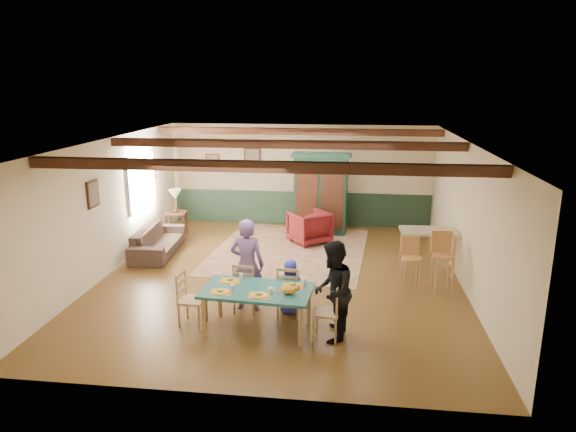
# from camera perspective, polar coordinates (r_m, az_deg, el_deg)

# --- Properties ---
(floor) EXTENTS (8.00, 8.00, 0.00)m
(floor) POSITION_cam_1_polar(r_m,az_deg,el_deg) (10.32, -0.82, -6.84)
(floor) COLOR #503416
(floor) RESTS_ON ground
(wall_back) EXTENTS (7.00, 0.02, 2.70)m
(wall_back) POSITION_cam_1_polar(r_m,az_deg,el_deg) (13.78, 1.40, 4.54)
(wall_back) COLOR beige
(wall_back) RESTS_ON floor
(wall_left) EXTENTS (0.02, 8.00, 2.70)m
(wall_left) POSITION_cam_1_polar(r_m,az_deg,el_deg) (10.92, -19.36, 0.97)
(wall_left) COLOR beige
(wall_left) RESTS_ON floor
(wall_right) EXTENTS (0.02, 8.00, 2.70)m
(wall_right) POSITION_cam_1_polar(r_m,az_deg,el_deg) (10.06, 19.32, -0.17)
(wall_right) COLOR beige
(wall_right) RESTS_ON floor
(ceiling) EXTENTS (7.00, 8.00, 0.02)m
(ceiling) POSITION_cam_1_polar(r_m,az_deg,el_deg) (9.65, -0.88, 8.23)
(ceiling) COLOR silver
(ceiling) RESTS_ON wall_back
(wainscot_back) EXTENTS (6.95, 0.03, 0.90)m
(wainscot_back) POSITION_cam_1_polar(r_m,az_deg,el_deg) (13.95, 1.37, 0.88)
(wainscot_back) COLOR #1D3526
(wainscot_back) RESTS_ON floor
(ceiling_beam_front) EXTENTS (6.95, 0.16, 0.16)m
(ceiling_beam_front) POSITION_cam_1_polar(r_m,az_deg,el_deg) (7.42, -3.29, 5.51)
(ceiling_beam_front) COLOR black
(ceiling_beam_front) RESTS_ON ceiling
(ceiling_beam_mid) EXTENTS (6.95, 0.16, 0.16)m
(ceiling_beam_mid) POSITION_cam_1_polar(r_m,az_deg,el_deg) (10.06, -0.57, 7.98)
(ceiling_beam_mid) COLOR black
(ceiling_beam_mid) RESTS_ON ceiling
(ceiling_beam_back) EXTENTS (6.95, 0.16, 0.16)m
(ceiling_beam_back) POSITION_cam_1_polar(r_m,az_deg,el_deg) (12.63, 0.99, 9.37)
(ceiling_beam_back) COLOR black
(ceiling_beam_back) RESTS_ON ceiling
(window_left) EXTENTS (0.06, 1.60, 1.30)m
(window_left) POSITION_cam_1_polar(r_m,az_deg,el_deg) (12.38, -15.91, 3.74)
(window_left) COLOR white
(window_left) RESTS_ON wall_left
(picture_left_wall) EXTENTS (0.04, 0.42, 0.52)m
(picture_left_wall) POSITION_cam_1_polar(r_m,az_deg,el_deg) (10.31, -20.84, 2.33)
(picture_left_wall) COLOR gray
(picture_left_wall) RESTS_ON wall_left
(picture_back_a) EXTENTS (0.45, 0.04, 0.55)m
(picture_back_a) POSITION_cam_1_polar(r_m,az_deg,el_deg) (13.87, -3.99, 6.45)
(picture_back_a) COLOR gray
(picture_back_a) RESTS_ON wall_back
(picture_back_b) EXTENTS (0.38, 0.04, 0.48)m
(picture_back_b) POSITION_cam_1_polar(r_m,az_deg,el_deg) (14.14, -8.39, 5.87)
(picture_back_b) COLOR gray
(picture_back_b) RESTS_ON wall_back
(dining_table) EXTENTS (1.75, 1.07, 0.70)m
(dining_table) POSITION_cam_1_polar(r_m,az_deg,el_deg) (8.12, -3.41, -10.41)
(dining_table) COLOR #1B5750
(dining_table) RESTS_ON floor
(dining_chair_far_left) EXTENTS (0.42, 0.44, 0.89)m
(dining_chair_far_left) POSITION_cam_1_polar(r_m,az_deg,el_deg) (8.76, -4.64, -7.80)
(dining_chair_far_left) COLOR #A57F52
(dining_chair_far_left) RESTS_ON floor
(dining_chair_far_right) EXTENTS (0.42, 0.44, 0.89)m
(dining_chair_far_right) POSITION_cam_1_polar(r_m,az_deg,el_deg) (8.60, 0.18, -8.21)
(dining_chair_far_right) COLOR #A57F52
(dining_chair_far_right) RESTS_ON floor
(dining_chair_end_left) EXTENTS (0.44, 0.42, 0.89)m
(dining_chair_end_left) POSITION_cam_1_polar(r_m,az_deg,el_deg) (8.40, -10.59, -9.05)
(dining_chair_end_left) COLOR #A57F52
(dining_chair_end_left) RESTS_ON floor
(dining_chair_end_right) EXTENTS (0.44, 0.42, 0.89)m
(dining_chair_end_right) POSITION_cam_1_polar(r_m,az_deg,el_deg) (7.89, 4.26, -10.46)
(dining_chair_end_right) COLOR #A57F52
(dining_chair_end_right) RESTS_ON floor
(person_man) EXTENTS (0.62, 0.43, 1.61)m
(person_man) POSITION_cam_1_polar(r_m,az_deg,el_deg) (8.70, -4.56, -5.42)
(person_man) COLOR slate
(person_man) RESTS_ON floor
(person_woman) EXTENTS (0.64, 0.79, 1.54)m
(person_woman) POSITION_cam_1_polar(r_m,az_deg,el_deg) (7.74, 4.99, -8.33)
(person_woman) COLOR black
(person_woman) RESTS_ON floor
(person_child) EXTENTS (0.48, 0.34, 0.94)m
(person_child) POSITION_cam_1_polar(r_m,az_deg,el_deg) (8.65, 0.28, -7.87)
(person_child) COLOR #2A34A9
(person_child) RESTS_ON floor
(cat) EXTENTS (0.35, 0.16, 0.17)m
(cat) POSITION_cam_1_polar(r_m,az_deg,el_deg) (7.75, 0.07, -8.14)
(cat) COLOR orange
(cat) RESTS_ON dining_table
(place_setting_near_left) EXTENTS (0.40, 0.31, 0.11)m
(place_setting_near_left) POSITION_cam_1_polar(r_m,az_deg,el_deg) (7.89, -7.53, -8.06)
(place_setting_near_left) COLOR yellow
(place_setting_near_left) RESTS_ON dining_table
(place_setting_near_center) EXTENTS (0.40, 0.31, 0.11)m
(place_setting_near_center) POSITION_cam_1_polar(r_m,az_deg,el_deg) (7.72, -3.23, -8.48)
(place_setting_near_center) COLOR yellow
(place_setting_near_center) RESTS_ON dining_table
(place_setting_far_left) EXTENTS (0.40, 0.31, 0.11)m
(place_setting_far_left) POSITION_cam_1_polar(r_m,az_deg,el_deg) (8.30, -6.47, -6.86)
(place_setting_far_left) COLOR yellow
(place_setting_far_left) RESTS_ON dining_table
(place_setting_far_right) EXTENTS (0.40, 0.31, 0.11)m
(place_setting_far_right) POSITION_cam_1_polar(r_m,az_deg,el_deg) (8.05, 0.54, -7.45)
(place_setting_far_right) COLOR yellow
(place_setting_far_right) RESTS_ON dining_table
(area_rug) EXTENTS (3.71, 4.28, 0.01)m
(area_rug) POSITION_cam_1_polar(r_m,az_deg,el_deg) (11.88, 0.18, -3.85)
(area_rug) COLOR #BFB38B
(area_rug) RESTS_ON floor
(armoire) EXTENTS (1.50, 0.70, 2.06)m
(armoire) POSITION_cam_1_polar(r_m,az_deg,el_deg) (13.07, 3.67, 2.50)
(armoire) COLOR #163729
(armoire) RESTS_ON floor
(armchair) EXTENTS (1.19, 1.19, 0.79)m
(armchair) POSITION_cam_1_polar(r_m,az_deg,el_deg) (12.36, 2.38, -1.23)
(armchair) COLOR #460E13
(armchair) RESTS_ON floor
(sofa) EXTENTS (0.92, 2.07, 0.59)m
(sofa) POSITION_cam_1_polar(r_m,az_deg,el_deg) (12.01, -14.23, -2.65)
(sofa) COLOR #3A2B24
(sofa) RESTS_ON floor
(end_table) EXTENTS (0.56, 0.56, 0.62)m
(end_table) POSITION_cam_1_polar(r_m,az_deg,el_deg) (13.22, -12.26, -0.86)
(end_table) COLOR black
(end_table) RESTS_ON floor
(table_lamp) EXTENTS (0.32, 0.32, 0.57)m
(table_lamp) POSITION_cam_1_polar(r_m,az_deg,el_deg) (13.08, -12.40, 1.66)
(table_lamp) COLOR #D1C087
(table_lamp) RESTS_ON end_table
(counter_table) EXTENTS (1.12, 0.68, 0.91)m
(counter_table) POSITION_cam_1_polar(r_m,az_deg,el_deg) (10.77, 15.17, -3.85)
(counter_table) COLOR #BFB695
(counter_table) RESTS_ON floor
(bar_stool_left) EXTENTS (0.40, 0.43, 1.01)m
(bar_stool_left) POSITION_cam_1_polar(r_m,az_deg,el_deg) (9.80, 13.54, -5.29)
(bar_stool_left) COLOR #C1854B
(bar_stool_left) RESTS_ON floor
(bar_stool_right) EXTENTS (0.45, 0.48, 1.13)m
(bar_stool_right) POSITION_cam_1_polar(r_m,az_deg,el_deg) (9.86, 16.82, -5.03)
(bar_stool_right) COLOR #C1854B
(bar_stool_right) RESTS_ON floor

